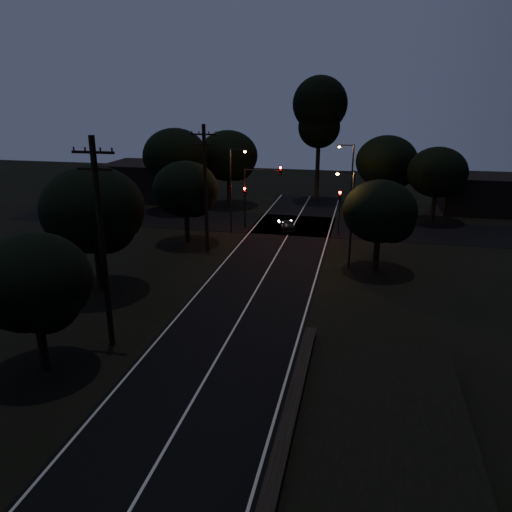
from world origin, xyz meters
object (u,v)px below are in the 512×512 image
at_px(signal_right, 340,204).
at_px(signal_left, 245,200).
at_px(signal_mast, 262,185).
at_px(tall_pine, 320,111).
at_px(car, 287,225).
at_px(utility_pole_mid, 102,242).
at_px(streetlight_c, 350,213).
at_px(streetlight_a, 233,185).
at_px(streetlight_b, 350,178).
at_px(utility_pole_far, 206,187).

bearing_deg(signal_right, signal_left, 180.00).
xyz_separation_m(signal_right, signal_mast, (-7.51, 0.00, 1.50)).
bearing_deg(tall_pine, car, -94.97).
xyz_separation_m(tall_pine, signal_mast, (-3.91, -15.01, -6.33)).
bearing_deg(utility_pole_mid, car, 77.08).
bearing_deg(signal_left, signal_mast, 0.13).
bearing_deg(signal_left, streetlight_c, -43.76).
xyz_separation_m(signal_left, streetlight_c, (10.43, -9.99, 1.51)).
bearing_deg(signal_mast, signal_right, -0.03).
xyz_separation_m(signal_mast, streetlight_a, (-2.39, -1.99, 0.30)).
bearing_deg(utility_pole_mid, streetlight_c, 51.74).
relative_size(streetlight_b, car, 2.42).
xyz_separation_m(utility_pole_far, streetlight_b, (11.31, 12.00, -0.85)).
bearing_deg(signal_right, streetlight_c, -82.98).
height_order(signal_mast, streetlight_b, streetlight_b).
relative_size(tall_pine, streetlight_c, 1.97).
bearing_deg(signal_mast, signal_left, -179.87).
bearing_deg(utility_pole_far, signal_left, 80.06).
distance_m(signal_mast, streetlight_a, 3.13).
bearing_deg(utility_pole_far, streetlight_c, -9.60).
xyz_separation_m(tall_pine, streetlight_a, (-6.31, -17.00, -6.04)).
height_order(utility_pole_far, car, utility_pole_far).
distance_m(utility_pole_mid, utility_pole_far, 17.00).
height_order(streetlight_a, streetlight_b, same).
bearing_deg(signal_left, utility_pole_far, -99.94).
height_order(streetlight_c, car, streetlight_c).
bearing_deg(tall_pine, utility_pole_far, -106.93).
bearing_deg(car, tall_pine, -112.02).
height_order(utility_pole_far, signal_mast, utility_pole_far).
bearing_deg(signal_mast, streetlight_a, -140.23).
distance_m(streetlight_b, car, 8.16).
height_order(signal_mast, streetlight_c, streetlight_c).
xyz_separation_m(tall_pine, streetlight_c, (4.83, -25.00, -6.32)).
bearing_deg(streetlight_b, car, -142.79).
xyz_separation_m(streetlight_a, car, (4.98, 1.72, -4.07)).
distance_m(utility_pole_mid, streetlight_a, 23.04).
distance_m(utility_pole_far, signal_mast, 8.64).
relative_size(utility_pole_mid, signal_right, 2.68).
relative_size(tall_pine, signal_mast, 2.37).
bearing_deg(streetlight_c, car, 122.35).
relative_size(utility_pole_mid, tall_pine, 0.74).
bearing_deg(utility_pole_mid, streetlight_b, 68.70).
relative_size(utility_pole_mid, utility_pole_far, 1.05).
distance_m(streetlight_a, streetlight_b, 12.19).
distance_m(streetlight_c, car, 12.11).
height_order(signal_right, streetlight_b, streetlight_b).
height_order(utility_pole_far, signal_left, utility_pole_far).
distance_m(tall_pine, signal_left, 17.84).
height_order(tall_pine, streetlight_b, tall_pine).
bearing_deg(signal_mast, streetlight_b, 25.99).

